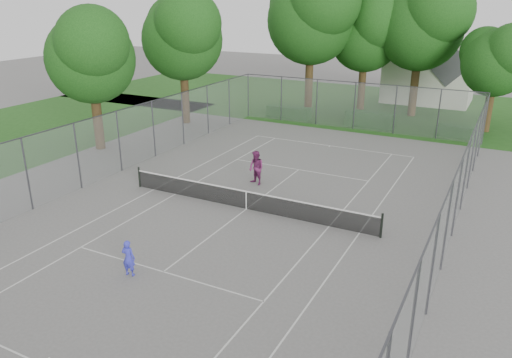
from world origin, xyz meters
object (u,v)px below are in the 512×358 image
at_px(house, 431,60).
at_px(woman_player, 256,168).
at_px(girl_player, 128,258).
at_px(tennis_net, 246,199).

xyz_separation_m(house, woman_player, (-4.24, -27.11, -2.93)).
height_order(girl_player, woman_player, woman_player).
relative_size(house, woman_player, 5.21).
height_order(tennis_net, girl_player, girl_player).
bearing_deg(girl_player, tennis_net, -106.99).
bearing_deg(house, girl_player, -96.21).
height_order(house, woman_player, house).
bearing_deg(girl_player, woman_player, -98.48).
bearing_deg(girl_player, house, -105.61).
distance_m(tennis_net, woman_player, 3.40).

